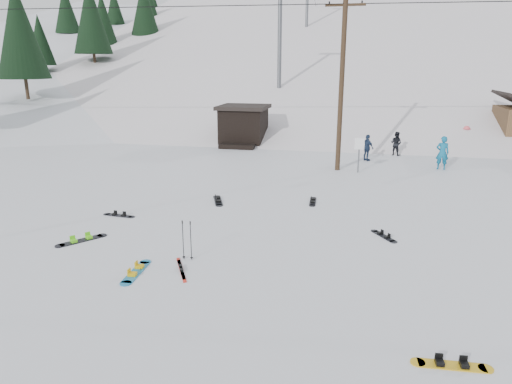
# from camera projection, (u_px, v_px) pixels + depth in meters

# --- Properties ---
(ground) EXTENTS (200.00, 200.00, 0.00)m
(ground) POSITION_uv_depth(u_px,v_px,m) (236.00, 281.00, 12.16)
(ground) COLOR silver
(ground) RESTS_ON ground
(ski_slope) EXTENTS (60.00, 85.24, 65.97)m
(ski_slope) POSITION_uv_depth(u_px,v_px,m) (333.00, 187.00, 67.11)
(ski_slope) COLOR silver
(ski_slope) RESTS_ON ground
(ridge_left) EXTENTS (47.54, 95.03, 58.38)m
(ridge_left) POSITION_uv_depth(u_px,v_px,m) (86.00, 179.00, 67.73)
(ridge_left) COLOR silver
(ridge_left) RESTS_ON ground
(treeline_left) EXTENTS (20.00, 64.00, 10.00)m
(treeline_left) POSITION_uv_depth(u_px,v_px,m) (55.00, 110.00, 56.80)
(treeline_left) COLOR black
(treeline_left) RESTS_ON ground
(treeline_crest) EXTENTS (50.00, 6.00, 10.00)m
(treeline_crest) POSITION_uv_depth(u_px,v_px,m) (344.00, 92.00, 92.96)
(treeline_crest) COLOR black
(treeline_crest) RESTS_ON ski_slope
(utility_pole) EXTENTS (2.00, 0.26, 9.00)m
(utility_pole) POSITION_uv_depth(u_px,v_px,m) (342.00, 82.00, 23.63)
(utility_pole) COLOR #3A2819
(utility_pole) RESTS_ON ground
(trail_sign) EXTENTS (0.50, 0.09, 1.85)m
(trail_sign) POSITION_uv_depth(u_px,v_px,m) (359.00, 149.00, 23.93)
(trail_sign) COLOR #595B60
(trail_sign) RESTS_ON ground
(lift_hut) EXTENTS (3.40, 4.10, 2.75)m
(lift_hut) POSITION_uv_depth(u_px,v_px,m) (243.00, 125.00, 32.50)
(lift_hut) COLOR black
(lift_hut) RESTS_ON ground
(lift_tower_near) EXTENTS (2.20, 0.36, 8.00)m
(lift_tower_near) POSITION_uv_depth(u_px,v_px,m) (280.00, 36.00, 39.04)
(lift_tower_near) COLOR #595B60
(lift_tower_near) RESTS_ON ski_slope
(hero_snowboard) EXTENTS (0.40, 1.67, 0.12)m
(hero_snowboard) POSITION_uv_depth(u_px,v_px,m) (136.00, 272.00, 12.67)
(hero_snowboard) COLOR #1C80B8
(hero_snowboard) RESTS_ON ground
(hero_skis) EXTENTS (0.86, 1.48, 0.08)m
(hero_skis) POSITION_uv_depth(u_px,v_px,m) (181.00, 269.00, 12.84)
(hero_skis) COLOR #B51E12
(hero_skis) RESTS_ON ground
(ski_poles) EXTENTS (0.33, 0.09, 1.20)m
(ski_poles) POSITION_uv_depth(u_px,v_px,m) (187.00, 240.00, 13.39)
(ski_poles) COLOR black
(ski_poles) RESTS_ON ground
(board_scatter_a) EXTENTS (1.34, 0.35, 0.09)m
(board_scatter_a) POSITION_uv_depth(u_px,v_px,m) (119.00, 215.00, 17.39)
(board_scatter_a) COLOR black
(board_scatter_a) RESTS_ON ground
(board_scatter_b) EXTENTS (0.79, 1.53, 0.11)m
(board_scatter_b) POSITION_uv_depth(u_px,v_px,m) (218.00, 200.00, 19.24)
(board_scatter_b) COLOR black
(board_scatter_b) RESTS_ON ground
(board_scatter_c) EXTENTS (1.15, 1.43, 0.12)m
(board_scatter_c) POSITION_uv_depth(u_px,v_px,m) (81.00, 240.00, 14.93)
(board_scatter_c) COLOR black
(board_scatter_c) RESTS_ON ground
(board_scatter_d) EXTENTS (0.83, 1.13, 0.09)m
(board_scatter_d) POSITION_uv_depth(u_px,v_px,m) (384.00, 236.00, 15.31)
(board_scatter_d) COLOR black
(board_scatter_d) RESTS_ON ground
(board_scatter_e) EXTENTS (1.53, 0.37, 0.11)m
(board_scatter_e) POSITION_uv_depth(u_px,v_px,m) (452.00, 365.00, 8.76)
(board_scatter_e) COLOR gold
(board_scatter_e) RESTS_ON ground
(board_scatter_f) EXTENTS (0.32, 1.39, 0.10)m
(board_scatter_f) POSITION_uv_depth(u_px,v_px,m) (313.00, 201.00, 19.12)
(board_scatter_f) COLOR black
(board_scatter_f) RESTS_ON ground
(skier_teal) EXTENTS (0.71, 0.50, 1.84)m
(skier_teal) POSITION_uv_depth(u_px,v_px,m) (442.00, 153.00, 24.76)
(skier_teal) COLOR #0D5E84
(skier_teal) RESTS_ON ground
(skier_dark) EXTENTS (0.92, 0.86, 1.49)m
(skier_dark) POSITION_uv_depth(u_px,v_px,m) (396.00, 143.00, 28.67)
(skier_dark) COLOR black
(skier_dark) RESTS_ON ground
(skier_pink) EXTENTS (1.04, 0.74, 1.46)m
(skier_pink) POSITION_uv_depth(u_px,v_px,m) (466.00, 137.00, 31.47)
(skier_pink) COLOR #F25560
(skier_pink) RESTS_ON ground
(skier_navy) EXTENTS (0.92, 0.91, 1.57)m
(skier_navy) POSITION_uv_depth(u_px,v_px,m) (367.00, 148.00, 27.02)
(skier_navy) COLOR #1C2A46
(skier_navy) RESTS_ON ground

